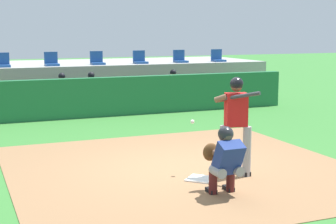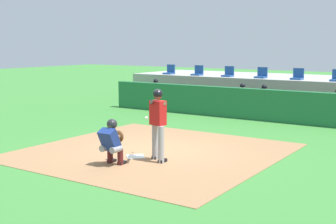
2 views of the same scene
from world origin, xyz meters
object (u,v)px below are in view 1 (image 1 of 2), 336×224
dugout_player_3 (175,88)px  stadium_seat_5 (140,60)px  batter_at_plate (235,120)px  stadium_seat_4 (97,61)px  catcher_crouched (225,158)px  dugout_player_2 (92,92)px  dugout_player_1 (63,93)px  stadium_seat_6 (180,59)px  stadium_seat_7 (218,58)px  stadium_seat_3 (52,62)px  stadium_seat_2 (3,63)px  home_plate (200,179)px

dugout_player_3 → stadium_seat_5: stadium_seat_5 is taller
batter_at_plate → stadium_seat_4: stadium_seat_4 is taller
catcher_crouched → dugout_player_2: bearing=89.3°
dugout_player_1 → stadium_seat_4: size_ratio=2.71×
batter_at_plate → stadium_seat_5: bearing=80.3°
dugout_player_1 → stadium_seat_6: stadium_seat_6 is taller
batter_at_plate → stadium_seat_7: stadium_seat_7 is taller
dugout_player_2 → dugout_player_3: 2.86m
dugout_player_2 → dugout_player_3: size_ratio=1.00×
dugout_player_3 → stadium_seat_4: bearing=136.7°
stadium_seat_3 → catcher_crouched: bearing=-85.8°
stadium_seat_4 → stadium_seat_7: bearing=0.0°
dugout_player_1 → stadium_seat_2: 2.73m
dugout_player_2 → stadium_seat_7: (5.58, 2.03, 0.86)m
dugout_player_2 → stadium_seat_4: bearing=70.9°
catcher_crouched → stadium_seat_3: size_ratio=3.50×
dugout_player_1 → dugout_player_3: (3.80, 0.00, 0.00)m
stadium_seat_2 → stadium_seat_7: same height
stadium_seat_4 → dugout_player_2: bearing=-109.1°
stadium_seat_4 → stadium_seat_6: same height
stadium_seat_3 → stadium_seat_4: size_ratio=1.00×
home_plate → stadium_seat_2: stadium_seat_2 is taller
dugout_player_1 → stadium_seat_7: bearing=17.3°
home_plate → stadium_seat_3: size_ratio=0.92×
home_plate → stadium_seat_3: bearing=94.6°
stadium_seat_4 → stadium_seat_7: (4.88, 0.00, 0.00)m
home_plate → stadium_seat_7: 11.76m
dugout_player_1 → stadium_seat_7: 6.88m
batter_at_plate → stadium_seat_6: (3.37, 10.17, 0.50)m
batter_at_plate → stadium_seat_3: bearing=98.4°
stadium_seat_3 → dugout_player_1: bearing=-90.6°
batter_at_plate → stadium_seat_5: (1.75, 10.17, 0.50)m
home_plate → stadium_seat_5: stadium_seat_5 is taller
stadium_seat_2 → stadium_seat_6: 6.50m
batter_at_plate → dugout_player_3: bearing=74.4°
catcher_crouched → stadium_seat_3: stadium_seat_3 is taller
catcher_crouched → stadium_seat_7: 12.49m
dugout_player_2 → dugout_player_3: bearing=0.0°
catcher_crouched → stadium_seat_3: (-0.80, 11.07, 0.93)m
dugout_player_2 → stadium_seat_5: bearing=41.1°
stadium_seat_4 → stadium_seat_7: same height
dugout_player_3 → stadium_seat_5: size_ratio=2.71×
catcher_crouched → stadium_seat_5: bearing=77.5°
batter_at_plate → stadium_seat_4: (0.12, 10.17, 0.50)m
stadium_seat_5 → stadium_seat_7: bearing=0.0°
dugout_player_1 → stadium_seat_3: stadium_seat_3 is taller
dugout_player_3 → stadium_seat_5: (-0.53, 2.03, 0.86)m
home_plate → stadium_seat_4: (0.81, 10.18, 1.51)m
home_plate → batter_at_plate: size_ratio=0.24×
catcher_crouched → dugout_player_2: (0.12, 9.04, 0.06)m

